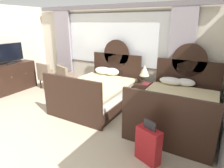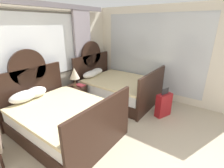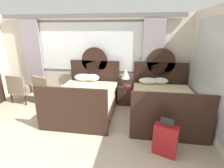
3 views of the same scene
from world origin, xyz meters
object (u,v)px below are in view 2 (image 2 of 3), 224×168
(table_lamp_on_nightstand, at_px, (74,74))
(suitcase_on_floor, at_px, (163,105))
(bed_near_window, at_px, (61,117))
(nightstand_between_beds, at_px, (77,96))
(book_on_nightstand, at_px, (80,85))
(bed_near_mirror, at_px, (117,87))

(table_lamp_on_nightstand, height_order, suitcase_on_floor, table_lamp_on_nightstand)
(bed_near_window, distance_m, suitcase_on_floor, 2.45)
(nightstand_between_beds, bearing_deg, book_on_nightstand, -46.02)
(table_lamp_on_nightstand, bearing_deg, bed_near_mirror, -33.41)
(bed_near_window, distance_m, nightstand_between_beds, 1.24)
(suitcase_on_floor, bearing_deg, table_lamp_on_nightstand, 112.33)
(nightstand_between_beds, distance_m, table_lamp_on_nightstand, 0.65)
(bed_near_mirror, bearing_deg, book_on_nightstand, 147.84)
(bed_near_mirror, xyz_separation_m, book_on_nightstand, (-0.94, 0.59, 0.23))
(table_lamp_on_nightstand, bearing_deg, nightstand_between_beds, -9.69)
(nightstand_between_beds, xyz_separation_m, suitcase_on_floor, (0.89, -2.18, 0.01))
(nightstand_between_beds, relative_size, suitcase_on_floor, 0.80)
(bed_near_window, xyz_separation_m, bed_near_mirror, (2.07, -0.01, -0.00))
(bed_near_mirror, height_order, book_on_nightstand, bed_near_mirror)
(bed_near_mirror, distance_m, table_lamp_on_nightstand, 1.37)
(bed_near_mirror, xyz_separation_m, nightstand_between_beds, (-1.03, 0.68, -0.08))
(bed_near_mirror, distance_m, book_on_nightstand, 1.14)
(bed_near_window, distance_m, bed_near_mirror, 2.07)
(bed_near_mirror, relative_size, table_lamp_on_nightstand, 4.20)
(bed_near_window, relative_size, suitcase_on_floor, 2.93)
(bed_near_window, relative_size, nightstand_between_beds, 3.67)
(bed_near_window, height_order, table_lamp_on_nightstand, bed_near_window)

